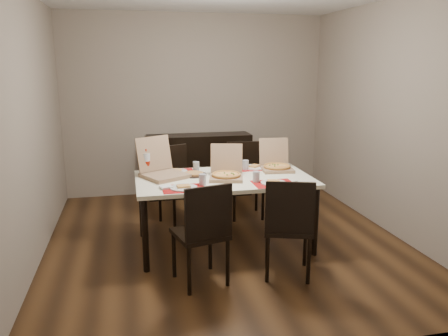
% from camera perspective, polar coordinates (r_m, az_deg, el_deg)
% --- Properties ---
extents(ground, '(3.80, 4.00, 0.02)m').
position_cam_1_polar(ground, '(4.88, 0.25, -9.53)').
color(ground, '#482C16').
rests_on(ground, ground).
extents(room_walls, '(3.84, 4.02, 2.62)m').
position_cam_1_polar(room_walls, '(4.92, -0.86, 11.58)').
color(room_walls, gray).
rests_on(room_walls, ground).
extents(sideboard, '(1.50, 0.40, 0.90)m').
position_cam_1_polar(sideboard, '(6.40, -3.25, 0.38)').
color(sideboard, black).
rests_on(sideboard, ground).
extents(dining_table, '(1.80, 1.00, 0.75)m').
position_cam_1_polar(dining_table, '(4.53, 0.00, -2.05)').
color(dining_table, white).
rests_on(dining_table, ground).
extents(chair_near_left, '(0.51, 0.51, 0.93)m').
position_cam_1_polar(chair_near_left, '(3.77, -2.73, -8.09)').
color(chair_near_left, black).
rests_on(chair_near_left, ground).
extents(chair_near_right, '(0.53, 0.53, 0.93)m').
position_cam_1_polar(chair_near_right, '(3.94, 8.42, -7.25)').
color(chair_near_right, black).
rests_on(chair_near_right, ground).
extents(chair_far_left, '(0.55, 0.55, 0.93)m').
position_cam_1_polar(chair_far_left, '(5.33, -6.21, -1.67)').
color(chair_far_left, black).
rests_on(chair_far_left, ground).
extents(chair_far_right, '(0.45, 0.45, 0.93)m').
position_cam_1_polar(chair_far_right, '(5.55, 2.74, -1.01)').
color(chair_far_right, black).
rests_on(chair_far_right, ground).
extents(setting_near_left, '(0.46, 0.30, 0.11)m').
position_cam_1_polar(setting_near_left, '(4.15, -4.92, -2.32)').
color(setting_near_left, red).
rests_on(setting_near_left, dining_table).
extents(setting_near_right, '(0.47, 0.30, 0.11)m').
position_cam_1_polar(setting_near_right, '(4.31, 5.89, -1.73)').
color(setting_near_right, red).
rests_on(setting_near_right, dining_table).
extents(setting_far_left, '(0.53, 0.30, 0.11)m').
position_cam_1_polar(setting_far_left, '(4.75, -5.90, -0.30)').
color(setting_far_left, red).
rests_on(setting_far_left, dining_table).
extents(setting_far_right, '(0.51, 0.30, 0.11)m').
position_cam_1_polar(setting_far_right, '(4.90, 3.72, 0.17)').
color(setting_far_right, red).
rests_on(setting_far_right, dining_table).
extents(napkin_loose, '(0.16, 0.16, 0.02)m').
position_cam_1_polar(napkin_loose, '(4.49, 0.18, -1.20)').
color(napkin_loose, white).
rests_on(napkin_loose, dining_table).
extents(pizza_box_center, '(0.41, 0.44, 0.33)m').
position_cam_1_polar(pizza_box_center, '(4.46, 0.30, -0.68)').
color(pizza_box_center, '#937254').
rests_on(pizza_box_center, dining_table).
extents(pizza_box_right, '(0.37, 0.40, 0.33)m').
position_cam_1_polar(pizza_box_right, '(4.86, 6.83, 0.39)').
color(pizza_box_right, '#937254').
rests_on(pizza_box_right, dining_table).
extents(pizza_box_left, '(0.56, 0.58, 0.40)m').
position_cam_1_polar(pizza_box_left, '(4.57, -8.03, -0.36)').
color(pizza_box_left, '#937254').
rests_on(pizza_box_left, dining_table).
extents(faina_plate, '(0.27, 0.27, 0.03)m').
position_cam_1_polar(faina_plate, '(4.60, -3.97, -0.81)').
color(faina_plate, black).
rests_on(faina_plate, dining_table).
extents(dip_bowl, '(0.12, 0.12, 0.03)m').
position_cam_1_polar(dip_bowl, '(4.68, 1.40, -0.51)').
color(dip_bowl, white).
rests_on(dip_bowl, dining_table).
extents(soda_bottle, '(0.09, 0.09, 0.28)m').
position_cam_1_polar(soda_bottle, '(4.65, -10.15, 0.51)').
color(soda_bottle, silver).
rests_on(soda_bottle, dining_table).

